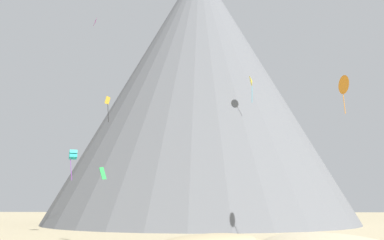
{
  "coord_description": "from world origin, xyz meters",
  "views": [
    {
      "loc": [
        3.06,
        -28.92,
        4.5
      ],
      "look_at": [
        -0.18,
        34.12,
        16.29
      ],
      "focal_mm": 41.7,
      "sensor_mm": 36.0,
      "label": 1
    }
  ],
  "objects": [
    {
      "name": "rock_massif",
      "position": [
        -0.26,
        74.24,
        30.52
      ],
      "size": [
        95.33,
        95.33,
        63.43
      ],
      "color": "slate",
      "rests_on": "ground_plane"
    },
    {
      "name": "kite_gold_mid",
      "position": [
        -14.0,
        39.86,
        20.28
      ],
      "size": [
        0.73,
        0.97,
        4.13
      ],
      "rotation": [
        0.0,
        0.0,
        3.53
      ],
      "color": "gold"
    },
    {
      "name": "kite_teal_low",
      "position": [
        -18.6,
        37.97,
        11.76
      ],
      "size": [
        1.54,
        1.59,
        4.6
      ],
      "rotation": [
        0.0,
        0.0,
        0.4
      ],
      "color": "teal"
    },
    {
      "name": "kite_orange_mid",
      "position": [
        19.51,
        26.35,
        19.15
      ],
      "size": [
        1.02,
        2.43,
        4.94
      ],
      "rotation": [
        0.0,
        0.0,
        1.85
      ],
      "color": "orange"
    },
    {
      "name": "kite_yellow_high",
      "position": [
        9.87,
        50.14,
        26.42
      ],
      "size": [
        0.87,
        2.04,
        5.07
      ],
      "rotation": [
        0.0,
        0.0,
        1.52
      ],
      "color": "yellow"
    },
    {
      "name": "kite_green_low",
      "position": [
        -9.76,
        21.68,
        7.84
      ],
      "size": [
        0.86,
        0.64,
        1.47
      ],
      "rotation": [
        0.0,
        0.0,
        0.12
      ],
      "color": "green"
    },
    {
      "name": "kite_magenta_high",
      "position": [
        -20.49,
        53.62,
        40.0
      ],
      "size": [
        1.57,
        2.22,
        2.01
      ],
      "rotation": [
        0.0,
        0.0,
        1.98
      ],
      "color": "#D1339E"
    }
  ]
}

